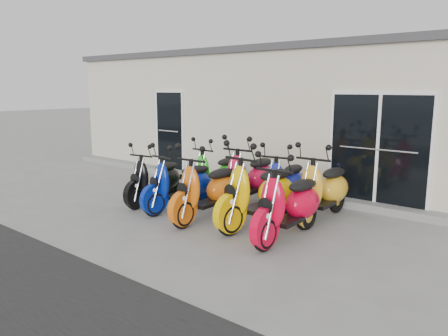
% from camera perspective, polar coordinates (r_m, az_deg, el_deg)
% --- Properties ---
extents(ground, '(80.00, 80.00, 0.00)m').
position_cam_1_polar(ground, '(8.72, -2.50, -5.41)').
color(ground, gray).
rests_on(ground, ground).
extents(building, '(14.00, 6.00, 3.20)m').
position_cam_1_polar(building, '(12.77, 13.20, 6.68)').
color(building, beige).
rests_on(building, ground).
extents(roof_cap, '(14.20, 6.20, 0.16)m').
position_cam_1_polar(roof_cap, '(12.78, 13.53, 14.22)').
color(roof_cap, '#3F3F42').
rests_on(roof_cap, building).
extents(front_step, '(14.00, 0.40, 0.15)m').
position_cam_1_polar(front_step, '(10.25, 5.01, -2.59)').
color(front_step, gray).
rests_on(front_step, ground).
extents(door_left, '(1.07, 0.08, 2.22)m').
position_cam_1_polar(door_left, '(12.22, -7.07, 5.12)').
color(door_left, black).
rests_on(door_left, front_step).
extents(door_right, '(2.02, 0.08, 2.22)m').
position_cam_1_polar(door_right, '(9.01, 19.52, 2.70)').
color(door_right, black).
rests_on(door_right, front_step).
extents(scooter_front_black, '(0.86, 1.84, 1.31)m').
position_cam_1_polar(scooter_front_black, '(9.14, -9.01, -0.57)').
color(scooter_front_black, black).
rests_on(scooter_front_black, ground).
extents(scooter_front_blue, '(0.86, 1.90, 1.36)m').
position_cam_1_polar(scooter_front_blue, '(8.55, -5.77, -1.08)').
color(scooter_front_blue, '#051D8C').
rests_on(scooter_front_blue, ground).
extents(scooter_front_orange_a, '(0.77, 1.97, 1.44)m').
position_cam_1_polar(scooter_front_orange_a, '(7.89, -2.17, -1.73)').
color(scooter_front_orange_a, orange).
rests_on(scooter_front_orange_a, ground).
extents(scooter_front_orange_b, '(0.97, 2.15, 1.54)m').
position_cam_1_polar(scooter_front_orange_b, '(7.52, 4.61, -1.98)').
color(scooter_front_orange_b, '#FFC700').
rests_on(scooter_front_orange_b, ground).
extents(scooter_front_red, '(0.73, 1.98, 1.46)m').
position_cam_1_polar(scooter_front_red, '(6.92, 8.52, -3.48)').
color(scooter_front_red, red).
rests_on(scooter_front_red, ground).
extents(scooter_back_green, '(0.79, 1.88, 1.36)m').
position_cam_1_polar(scooter_back_green, '(9.49, -0.97, 0.12)').
color(scooter_back_green, '#26CA1B').
rests_on(scooter_back_green, ground).
extents(scooter_back_red, '(0.86, 2.06, 1.49)m').
position_cam_1_polar(scooter_back_red, '(8.83, 3.40, -0.23)').
color(scooter_back_red, '#E6103F').
rests_on(scooter_back_red, ground).
extents(scooter_back_blue, '(0.95, 1.97, 1.40)m').
position_cam_1_polar(scooter_back_blue, '(8.47, 7.97, -1.11)').
color(scooter_back_blue, '#192398').
rests_on(scooter_back_blue, ground).
extents(scooter_back_yellow, '(0.76, 2.00, 1.47)m').
position_cam_1_polar(scooter_back_yellow, '(8.03, 12.89, -1.65)').
color(scooter_back_yellow, gold).
rests_on(scooter_back_yellow, ground).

